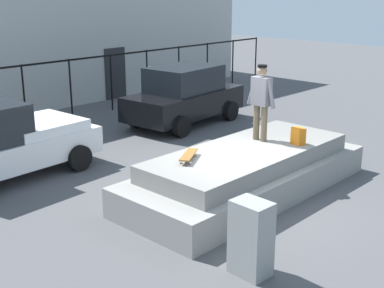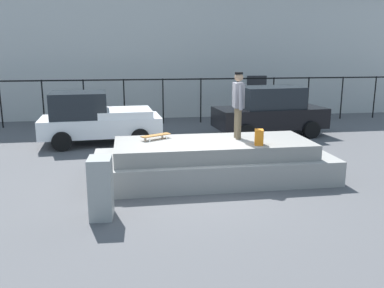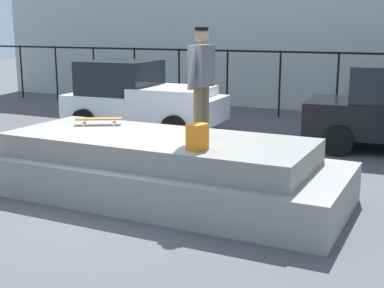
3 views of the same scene
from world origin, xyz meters
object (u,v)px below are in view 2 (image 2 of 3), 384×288
(skateboarder, at_px, (238,101))
(backpack, at_px, (259,137))
(utility_box, at_px, (101,188))
(car_white_pickup_near, at_px, (96,118))
(skateboard, at_px, (156,136))
(car_black_sedan_mid, at_px, (270,111))

(skateboarder, bearing_deg, backpack, -68.47)
(utility_box, bearing_deg, backpack, 25.31)
(skateboarder, distance_m, utility_box, 4.31)
(backpack, xyz_separation_m, car_white_pickup_near, (-4.19, 5.25, -0.27))
(skateboard, height_order, car_white_pickup_near, car_white_pickup_near)
(skateboard, bearing_deg, skateboarder, -5.54)
(car_white_pickup_near, bearing_deg, car_black_sedan_mid, 4.04)
(car_white_pickup_near, height_order, car_black_sedan_mid, car_black_sedan_mid)
(skateboarder, xyz_separation_m, backpack, (0.32, -0.80, -0.79))
(skateboard, relative_size, car_black_sedan_mid, 0.19)
(car_black_sedan_mid, bearing_deg, car_white_pickup_near, -175.96)
(skateboard, relative_size, car_white_pickup_near, 0.19)
(skateboarder, height_order, skateboard, skateboarder)
(backpack, relative_size, car_white_pickup_near, 0.09)
(skateboarder, distance_m, backpack, 1.17)
(skateboarder, height_order, car_white_pickup_near, skateboarder)
(utility_box, bearing_deg, skateboard, 66.27)
(skateboard, xyz_separation_m, car_white_pickup_near, (-1.78, 4.24, -0.19))
(car_black_sedan_mid, bearing_deg, backpack, -111.90)
(skateboard, height_order, utility_box, utility_box)
(utility_box, bearing_deg, skateboarder, 37.47)
(skateboarder, bearing_deg, car_white_pickup_near, 131.09)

